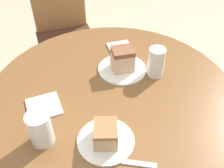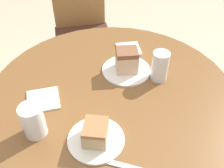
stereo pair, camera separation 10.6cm
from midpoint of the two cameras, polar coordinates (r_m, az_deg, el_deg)
table at (r=1.23m, az=2.49°, el=-8.19°), size 1.04×1.04×0.75m
chair at (r=2.02m, az=-4.89°, el=11.00°), size 0.49×0.53×0.88m
plate_near at (r=0.92m, az=-0.15°, el=-12.19°), size 0.20×0.20×0.01m
plate_far at (r=1.18m, az=5.68°, el=2.90°), size 0.22×0.22×0.01m
cake_slice_near at (r=0.89m, az=-0.15°, el=-10.66°), size 0.11×0.12×0.07m
cake_slice_far at (r=1.15m, az=5.87°, el=5.08°), size 0.11×0.11×0.10m
glass_lemonade at (r=1.14m, az=12.97°, el=3.55°), size 0.07×0.07×0.13m
glass_water at (r=0.93m, az=-13.57°, el=-8.29°), size 0.08×0.08×0.13m
napkin_stack at (r=1.07m, az=-12.04°, el=-3.52°), size 0.14×0.14×0.01m
fork at (r=0.87m, az=5.12°, el=-17.29°), size 0.13×0.11×0.00m
napkin_side at (r=1.32m, az=5.94°, el=7.50°), size 0.14×0.14×0.01m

